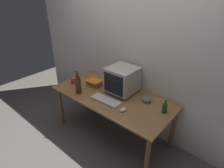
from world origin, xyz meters
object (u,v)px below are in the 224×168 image
(keyboard, at_px, (106,100))
(cd_spindle, at_px, (147,100))
(crt_monitor, at_px, (122,80))
(bottle_short, at_px, (165,108))
(mug, at_px, (74,81))
(computer_mouse, at_px, (123,110))
(bottle_tall, at_px, (78,84))
(book_stack, at_px, (94,83))

(keyboard, xyz_separation_m, cd_spindle, (0.42, 0.33, 0.01))
(crt_monitor, relative_size, bottle_short, 2.25)
(mug, bearing_deg, bottle_short, 8.75)
(bottle_short, bearing_deg, cd_spindle, 167.01)
(computer_mouse, xyz_separation_m, bottle_short, (0.39, 0.29, 0.05))
(bottle_tall, distance_m, mug, 0.33)
(mug, bearing_deg, crt_monitor, 20.60)
(bottle_short, bearing_deg, computer_mouse, -143.09)
(book_stack, bearing_deg, bottle_tall, -91.67)
(keyboard, xyz_separation_m, bottle_tall, (-0.43, -0.09, 0.12))
(computer_mouse, height_order, cd_spindle, cd_spindle)
(book_stack, relative_size, cd_spindle, 1.90)
(bottle_short, relative_size, book_stack, 0.76)
(keyboard, relative_size, bottle_short, 2.42)
(crt_monitor, height_order, cd_spindle, crt_monitor)
(crt_monitor, xyz_separation_m, mug, (-0.73, -0.27, -0.15))
(crt_monitor, distance_m, keyboard, 0.37)
(computer_mouse, bearing_deg, bottle_tall, -176.21)
(mug, relative_size, cd_spindle, 1.00)
(bottle_tall, relative_size, book_stack, 1.57)
(keyboard, bearing_deg, crt_monitor, 85.33)
(keyboard, height_order, cd_spindle, cd_spindle)
(keyboard, distance_m, mug, 0.71)
(keyboard, distance_m, computer_mouse, 0.31)
(book_stack, bearing_deg, mug, -152.37)
(computer_mouse, bearing_deg, keyboard, 174.20)
(computer_mouse, height_order, bottle_tall, bottle_tall)
(bottle_short, bearing_deg, mug, -171.25)
(bottle_short, xyz_separation_m, mug, (-1.41, -0.22, -0.02))
(bottle_tall, xyz_separation_m, cd_spindle, (0.85, 0.43, -0.11))
(keyboard, distance_m, bottle_short, 0.75)
(bottle_tall, distance_m, cd_spindle, 0.96)
(book_stack, distance_m, cd_spindle, 0.85)
(bottle_tall, height_order, book_stack, bottle_tall)
(crt_monitor, bearing_deg, bottle_short, -4.68)
(bottle_short, height_order, cd_spindle, bottle_short)
(keyboard, bearing_deg, book_stack, 152.09)
(computer_mouse, relative_size, book_stack, 0.44)
(mug, bearing_deg, book_stack, 27.63)
(keyboard, distance_m, cd_spindle, 0.53)
(keyboard, bearing_deg, computer_mouse, -6.40)
(keyboard, bearing_deg, cd_spindle, 36.72)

